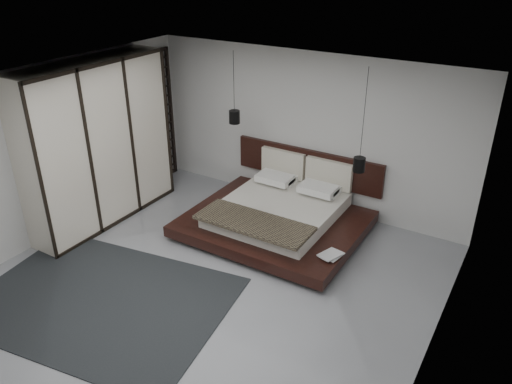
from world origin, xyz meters
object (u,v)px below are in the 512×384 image
Objects in this scene: wardrobe at (98,144)px; rug at (101,300)px; pendant_right at (359,164)px; lattice_screen at (157,118)px; pendant_left at (234,117)px; bed at (279,213)px.

wardrobe reaches higher than rug.
lattice_screen is at bearing 178.70° from pendant_right.
wardrobe is at bearing -134.65° from pendant_left.
rug is at bearing -124.13° from pendant_right.
pendant_right is at bearing 21.17° from bed.
pendant_left is at bearing 90.36° from rug.
pendant_left reaches higher than bed.
pendant_right is 4.29m from rug.
pendant_left reaches higher than wardrobe.
pendant_right reaches higher than rug.
pendant_right reaches higher than wardrobe.
bed is 3.23m from wardrobe.
bed is 2.25× the size of pendant_left.
pendant_right is (1.16, 0.45, 1.00)m from bed.
bed is at bearing -10.13° from lattice_screen.
lattice_screen is 0.92× the size of bed.
pendant_right is at bearing -1.30° from lattice_screen.
lattice_screen is 1.77m from wardrobe.
pendant_right is at bearing -0.00° from pendant_left.
pendant_left is at bearing 45.35° from wardrobe.
lattice_screen reaches higher than rug.
wardrobe is (0.25, -1.75, 0.08)m from lattice_screen.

